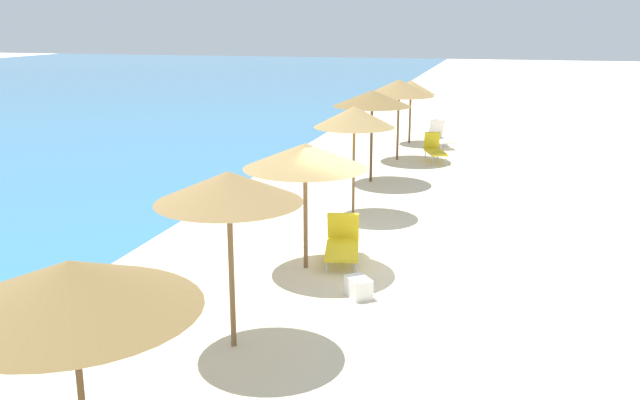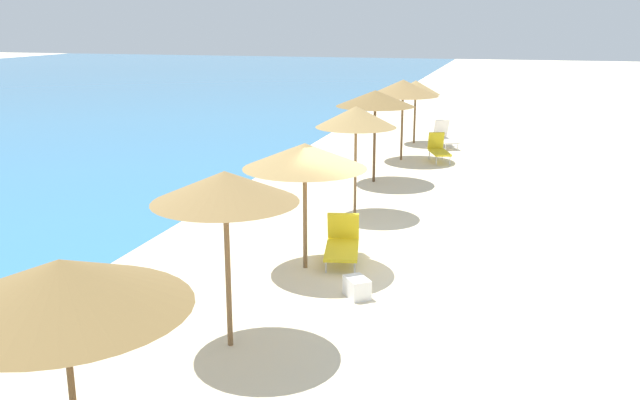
# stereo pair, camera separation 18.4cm
# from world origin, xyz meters

# --- Properties ---
(ground_plane) EXTENTS (160.00, 160.00, 0.00)m
(ground_plane) POSITION_xyz_m (0.00, 0.00, 0.00)
(ground_plane) COLOR beige
(beach_umbrella_2) EXTENTS (2.55, 2.55, 2.65)m
(beach_umbrella_2) POSITION_xyz_m (-7.79, 1.51, 2.39)
(beach_umbrella_2) COLOR brown
(beach_umbrella_2) RESTS_ON ground_plane
(beach_umbrella_3) EXTENTS (2.19, 2.19, 2.76)m
(beach_umbrella_3) POSITION_xyz_m (-4.09, 1.39, 2.51)
(beach_umbrella_3) COLOR brown
(beach_umbrella_3) RESTS_ON ground_plane
(beach_umbrella_4) EXTENTS (2.45, 2.45, 2.56)m
(beach_umbrella_4) POSITION_xyz_m (-0.47, 1.28, 2.31)
(beach_umbrella_4) COLOR brown
(beach_umbrella_4) RESTS_ON ground_plane
(beach_umbrella_5) EXTENTS (2.05, 2.05, 2.80)m
(beach_umbrella_5) POSITION_xyz_m (3.71, 1.21, 2.53)
(beach_umbrella_5) COLOR brown
(beach_umbrella_5) RESTS_ON ground_plane
(beach_umbrella_6) EXTENTS (2.40, 2.40, 2.83)m
(beach_umbrella_6) POSITION_xyz_m (7.51, 1.47, 2.58)
(beach_umbrella_6) COLOR brown
(beach_umbrella_6) RESTS_ON ground_plane
(beach_umbrella_7) EXTENTS (2.51, 2.51, 2.87)m
(beach_umbrella_7) POSITION_xyz_m (11.19, 1.21, 2.57)
(beach_umbrella_7) COLOR brown
(beach_umbrella_7) RESTS_ON ground_plane
(beach_umbrella_8) EXTENTS (1.97, 1.97, 2.54)m
(beach_umbrella_8) POSITION_xyz_m (14.82, 1.27, 2.26)
(beach_umbrella_8) COLOR brown
(beach_umbrella_8) RESTS_ON ground_plane
(lounge_chair_1) EXTENTS (1.45, 1.16, 1.07)m
(lounge_chair_1) POSITION_xyz_m (14.18, -0.02, 0.42)
(lounge_chair_1) COLOR white
(lounge_chair_1) RESTS_ON ground_plane
(lounge_chair_2) EXTENTS (1.46, 0.99, 0.99)m
(lounge_chair_2) POSITION_xyz_m (11.27, -0.11, 0.45)
(lounge_chair_2) COLOR yellow
(lounge_chair_2) RESTS_ON ground_plane
(lounge_chair_3) EXTENTS (1.54, 0.94, 0.93)m
(lounge_chair_3) POSITION_xyz_m (0.16, 0.66, 0.37)
(lounge_chair_3) COLOR yellow
(lounge_chair_3) RESTS_ON ground_plane
(cooler_box) EXTENTS (0.62, 0.59, 0.36)m
(cooler_box) POSITION_xyz_m (-1.69, -0.07, 0.18)
(cooler_box) COLOR white
(cooler_box) RESTS_ON ground_plane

